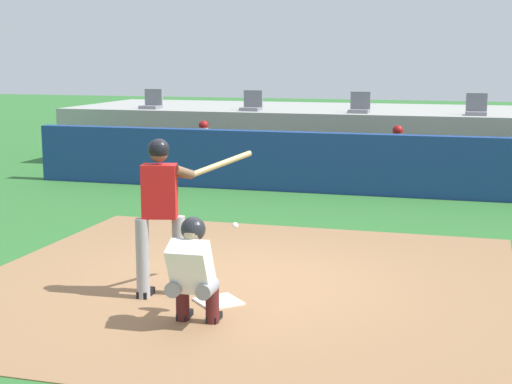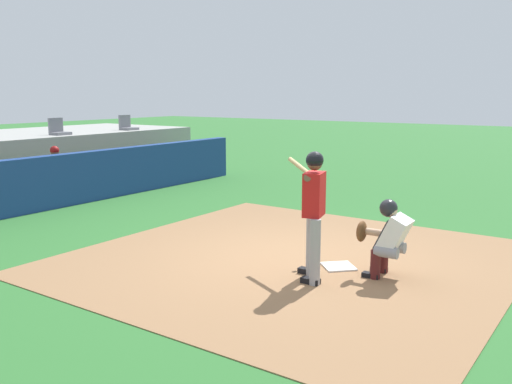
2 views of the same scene
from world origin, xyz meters
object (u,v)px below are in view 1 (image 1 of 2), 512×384
(batter_at_plate, at_px, (162,207))
(catcher_crouched, at_px, (193,267))
(dugout_player_0, at_px, (202,149))
(dugout_player_1, at_px, (396,156))
(stadium_seat_0, at_px, (152,103))
(stadium_seat_3, at_px, (476,109))
(stadium_seat_2, at_px, (360,107))
(home_plate, at_px, (219,301))
(stadium_seat_1, at_px, (252,105))

(batter_at_plate, distance_m, catcher_crouched, 1.13)
(batter_at_plate, xyz_separation_m, catcher_crouched, (0.66, -0.81, -0.43))
(dugout_player_0, bearing_deg, dugout_player_1, 0.00)
(stadium_seat_0, xyz_separation_m, stadium_seat_3, (7.80, 0.00, 0.00))
(batter_at_plate, distance_m, dugout_player_0, 8.44)
(batter_at_plate, height_order, stadium_seat_2, stadium_seat_2)
(home_plate, bearing_deg, dugout_player_0, 111.09)
(home_plate, height_order, dugout_player_1, dugout_player_1)
(home_plate, bearing_deg, batter_at_plate, 173.43)
(dugout_player_0, distance_m, stadium_seat_1, 2.27)
(batter_at_plate, xyz_separation_m, dugout_player_0, (-2.46, 8.07, -0.36))
(stadium_seat_0, distance_m, stadium_seat_3, 7.80)
(batter_at_plate, distance_m, stadium_seat_0, 11.08)
(catcher_crouched, distance_m, stadium_seat_0, 12.12)
(batter_at_plate, height_order, dugout_player_0, batter_at_plate)
(dugout_player_0, bearing_deg, stadium_seat_1, 75.12)
(home_plate, height_order, stadium_seat_3, stadium_seat_3)
(dugout_player_0, bearing_deg, catcher_crouched, -70.59)
(batter_at_plate, height_order, stadium_seat_3, stadium_seat_3)
(stadium_seat_0, bearing_deg, stadium_seat_2, 0.00)
(stadium_seat_0, relative_size, stadium_seat_3, 1.00)
(home_plate, bearing_deg, stadium_seat_2, 90.00)
(catcher_crouched, bearing_deg, home_plate, 88.94)
(catcher_crouched, distance_m, stadium_seat_3, 11.26)
(stadium_seat_0, height_order, stadium_seat_3, same)
(catcher_crouched, height_order, dugout_player_0, dugout_player_0)
(home_plate, bearing_deg, stadium_seat_1, 104.33)
(stadium_seat_1, relative_size, stadium_seat_2, 1.00)
(dugout_player_0, bearing_deg, stadium_seat_2, 32.94)
(dugout_player_1, height_order, stadium_seat_2, stadium_seat_2)
(home_plate, height_order, catcher_crouched, catcher_crouched)
(dugout_player_1, height_order, stadium_seat_1, stadium_seat_1)
(catcher_crouched, xyz_separation_m, stadium_seat_1, (-2.59, 10.91, 0.93))
(batter_at_plate, bearing_deg, catcher_crouched, -50.60)
(catcher_crouched, distance_m, dugout_player_1, 8.94)
(stadium_seat_0, bearing_deg, batter_at_plate, -65.88)
(dugout_player_1, bearing_deg, stadium_seat_1, 151.07)
(dugout_player_1, bearing_deg, batter_at_plate, -102.31)
(home_plate, xyz_separation_m, dugout_player_0, (-3.14, 8.14, 0.65))
(home_plate, xyz_separation_m, batter_at_plate, (-0.68, 0.08, 1.01))
(batter_at_plate, xyz_separation_m, stadium_seat_1, (-1.92, 10.10, 0.50))
(catcher_crouched, xyz_separation_m, stadium_seat_0, (-5.19, 10.91, 0.93))
(stadium_seat_3, bearing_deg, stadium_seat_2, 180.00)
(stadium_seat_3, bearing_deg, catcher_crouched, -103.47)
(stadium_seat_2, bearing_deg, stadium_seat_1, 180.00)
(stadium_seat_1, bearing_deg, stadium_seat_2, 0.00)
(home_plate, xyz_separation_m, stadium_seat_0, (-5.20, 10.18, 1.51))
(dugout_player_0, height_order, stadium_seat_2, stadium_seat_2)
(batter_at_plate, distance_m, stadium_seat_1, 10.29)
(stadium_seat_2, distance_m, stadium_seat_3, 2.60)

